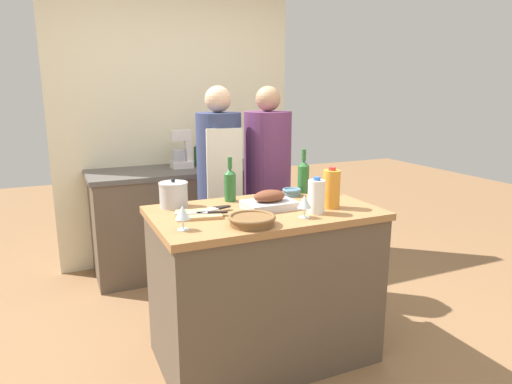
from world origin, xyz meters
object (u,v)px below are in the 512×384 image
wine_bottle_dark (303,176)px  wine_glass_left (304,202)px  juice_jug (331,189)px  stand_mixer (181,152)px  cutting_board (199,214)px  wine_bottle_green (230,184)px  roasting_pan (269,202)px  wine_glass_right (183,213)px  milk_jug (316,196)px  knife_bread (211,208)px  condiment_bottle_short (221,155)px  person_cook_aproned (220,186)px  mixing_bowl (292,192)px  wicker_basket (252,220)px  knife_chef (203,213)px  knife_paring (215,209)px  person_cook_guest (268,182)px  condiment_bottle_tall (197,156)px  stock_pot (174,195)px

wine_bottle_dark → wine_glass_left: (-0.30, -0.52, -0.03)m
juice_jug → stand_mixer: 1.76m
cutting_board → wine_bottle_green: 0.38m
roasting_pan → wine_glass_right: (-0.56, -0.19, 0.04)m
cutting_board → milk_jug: size_ratio=1.34×
knife_bread → wine_glass_right: bearing=-127.9°
juice_jug → condiment_bottle_short: (-0.01, 1.81, -0.05)m
person_cook_aproned → knife_bread: bearing=-108.5°
milk_jug → knife_bread: bearing=146.8°
mixing_bowl → person_cook_aproned: bearing=115.6°
wicker_basket → milk_jug: 0.43m
wine_bottle_dark → wine_glass_left: size_ratio=2.35×
condiment_bottle_short → person_cook_aproned: size_ratio=0.10×
roasting_pan → juice_jug: (0.34, -0.12, 0.07)m
milk_jug → knife_chef: bearing=162.1°
roasting_pan → wicker_basket: bearing=-131.3°
wine_bottle_green → wine_glass_left: 0.56m
knife_paring → person_cook_guest: 1.07m
condiment_bottle_short → person_cook_guest: size_ratio=0.10×
wine_glass_right → condiment_bottle_tall: 1.92m
roasting_pan → wine_bottle_green: bearing=117.9°
wine_bottle_green → condiment_bottle_short: 1.50m
mixing_bowl → knife_paring: bearing=-162.4°
condiment_bottle_tall → wine_glass_right: bearing=-109.3°
wine_bottle_dark → knife_chef: 0.84m
wicker_basket → juice_jug: size_ratio=1.02×
condiment_bottle_short → person_cook_aproned: (-0.33, -0.87, -0.09)m
person_cook_aproned → person_cook_guest: 0.41m
condiment_bottle_tall → person_cook_guest: bearing=-67.7°
wine_glass_right → knife_bread: (0.25, 0.33, -0.08)m
mixing_bowl → wine_bottle_green: size_ratio=0.45×
mixing_bowl → knife_chef: 0.71m
wine_glass_right → wine_bottle_green: bearing=46.9°
stock_pot → person_cook_guest: bearing=33.2°
juice_jug → wine_bottle_green: 0.61m
wine_bottle_dark → person_cook_guest: bearing=89.1°
stock_pot → roasting_pan: bearing=-28.3°
roasting_pan → knife_paring: 0.32m
stock_pot → stand_mixer: size_ratio=0.51×
person_cook_guest → cutting_board: bearing=-137.5°
wicker_basket → knife_paring: 0.31m
milk_jug → wine_glass_right: (-0.76, 0.00, -0.01)m
wine_glass_right → knife_chef: (0.16, 0.19, -0.07)m
knife_bread → wine_bottle_dark: bearing=11.7°
condiment_bottle_short → person_cook_guest: bearing=-85.0°
knife_bread → person_cook_guest: bearing=45.1°
roasting_pan → wine_glass_right: 0.59m
person_cook_guest → stock_pot: bearing=-149.6°
wicker_basket → person_cook_guest: 1.26m
juice_jug → condiment_bottle_tall: (-0.26, 1.75, -0.03)m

